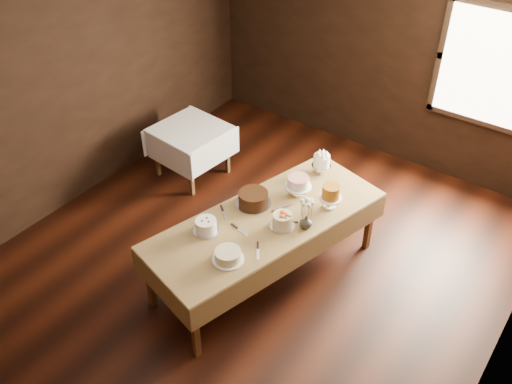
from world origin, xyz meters
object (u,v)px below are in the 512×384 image
object	(u,v)px
cake_lattice	(298,187)
cake_server_c	(286,207)
cake_chocolate	(253,199)
cake_server_d	(306,222)
cake_server_a	(243,232)
flower_vase	(306,222)
cake_meringue	(321,164)
cake_server_e	(225,215)
cake_cream	(228,256)
side_table	(190,134)
cake_flowers	(282,221)
display_table	(266,223)
cake_caramel	(330,198)
cake_server_b	(258,254)
cake_swirl	(206,226)

from	to	relation	value
cake_lattice	cake_server_c	xyz separation A→B (m)	(0.02, -0.26, -0.09)
cake_server_c	cake_chocolate	bearing A→B (deg)	141.12
cake_server_d	cake_lattice	bearing A→B (deg)	94.86
cake_server_a	flower_vase	world-z (taller)	flower_vase
cake_meringue	cake_server_e	xyz separation A→B (m)	(-0.40, -1.21, -0.10)
cake_cream	cake_server_d	bearing A→B (deg)	70.81
cake_server_a	cake_meringue	bearing A→B (deg)	97.62
side_table	cake_flowers	xyz separation A→B (m)	(2.03, -0.95, 0.22)
cake_meringue	display_table	bearing A→B (deg)	-91.69
cake_caramel	cake_server_b	bearing A→B (deg)	-100.55
cake_swirl	cake_server_b	size ratio (longest dim) A/B	1.08
flower_vase	cake_meringue	bearing A→B (deg)	111.74
cake_server_a	cake_server_d	distance (m)	0.64
cake_swirl	cake_server_d	world-z (taller)	cake_swirl
display_table	cake_server_e	bearing A→B (deg)	-151.06
cake_swirl	cake_server_b	distance (m)	0.60
cake_meringue	cake_server_b	size ratio (longest dim) A/B	1.04
cake_server_a	cake_caramel	bearing A→B (deg)	71.83
display_table	cake_server_a	size ratio (longest dim) A/B	11.04
cake_meringue	cake_server_b	distance (m)	1.48
side_table	cake_swirl	bearing A→B (deg)	-44.32
cake_server_c	cake_caramel	bearing A→B (deg)	-28.62
cake_flowers	side_table	bearing A→B (deg)	154.85
side_table	cake_lattice	bearing A→B (deg)	-12.93
cake_meringue	cake_caramel	bearing A→B (deg)	-50.99
cake_flowers	cake_server_d	size ratio (longest dim) A/B	1.04
display_table	cake_swirl	size ratio (longest dim) A/B	10.20
cake_meringue	cake_chocolate	bearing A→B (deg)	-107.02
flower_vase	cake_flowers	bearing A→B (deg)	-147.23
cake_chocolate	cake_server_b	bearing A→B (deg)	-50.71
cake_swirl	cake_server_c	size ratio (longest dim) A/B	1.08
display_table	cake_flowers	world-z (taller)	cake_flowers
display_table	cake_cream	distance (m)	0.68
cake_server_d	cake_server_e	bearing A→B (deg)	170.74
cake_cream	cake_server_e	world-z (taller)	cake_cream
side_table	display_table	bearing A→B (deg)	-27.42
cake_swirl	display_table	bearing A→B (deg)	53.17
display_table	flower_vase	size ratio (longest dim) A/B	20.21
cake_chocolate	side_table	bearing A→B (deg)	152.33
cake_server_a	side_table	bearing A→B (deg)	156.62
cake_swirl	cake_server_b	xyz separation A→B (m)	(0.59, 0.03, -0.06)
cake_caramel	cake_swirl	size ratio (longest dim) A/B	1.06
side_table	cake_flowers	bearing A→B (deg)	-25.15
cake_swirl	cake_server_b	bearing A→B (deg)	2.62
side_table	cake_flowers	world-z (taller)	cake_flowers
cake_server_b	cake_server_a	bearing A→B (deg)	-154.54
cake_meringue	cake_server_e	bearing A→B (deg)	-108.10
side_table	cake_server_c	distance (m)	2.02
cake_meringue	cake_server_c	distance (m)	0.75
cake_swirl	cake_server_d	distance (m)	0.98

